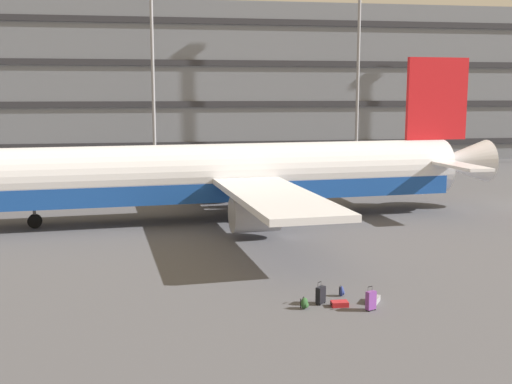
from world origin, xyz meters
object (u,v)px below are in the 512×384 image
airliner (231,175)px  suitcase_silver (371,300)px  suitcase_teal (340,304)px  suitcase_laid_flat (373,300)px  backpack_navy (342,291)px  backpack_scuffed (305,303)px  suitcase_small (321,295)px

airliner → suitcase_silver: airliner is taller
suitcase_teal → suitcase_silver: 1.32m
suitcase_laid_flat → backpack_navy: size_ratio=1.83×
suitcase_silver → backpack_navy: bearing=107.6°
suitcase_laid_flat → suitcase_silver: (-0.42, -0.93, 0.30)m
suitcase_laid_flat → backpack_scuffed: 3.01m
suitcase_teal → backpack_navy: 1.36m
suitcase_laid_flat → backpack_scuffed: (-3.00, -0.31, 0.10)m
airliner → suitcase_laid_flat: bearing=-79.1°
suitcase_laid_flat → backpack_scuffed: backpack_scuffed is taller
suitcase_small → suitcase_laid_flat: bearing=-4.3°
suitcase_silver → backpack_scuffed: 2.65m
suitcase_silver → backpack_navy: (-0.62, 1.95, -0.21)m
airliner → backpack_scuffed: bearing=-88.2°
suitcase_laid_flat → suitcase_small: bearing=175.7°
suitcase_small → backpack_scuffed: size_ratio=1.80×
suitcase_silver → backpack_navy: suitcase_silver is taller
suitcase_laid_flat → suitcase_teal: suitcase_laid_flat is taller
backpack_scuffed → backpack_navy: (1.96, 1.33, -0.01)m
airliner → backpack_navy: (2.56, -17.66, -2.81)m
suitcase_teal → backpack_navy: (0.48, 1.27, 0.11)m
suitcase_laid_flat → airliner: bearing=100.9°
airliner → backpack_scuffed: size_ratio=76.49×
airliner → backpack_navy: bearing=-81.8°
suitcase_teal → suitcase_silver: size_ratio=0.74×
airliner → suitcase_teal: airliner is taller
suitcase_teal → backpack_scuffed: size_ratio=1.41×
suitcase_silver → backpack_scuffed: (-2.57, 0.61, -0.20)m
airliner → backpack_scuffed: airliner is taller
airliner → suitcase_silver: (3.17, -19.61, -2.60)m
suitcase_silver → backpack_scuffed: suitcase_silver is taller
suitcase_small → suitcase_silver: suitcase_silver is taller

